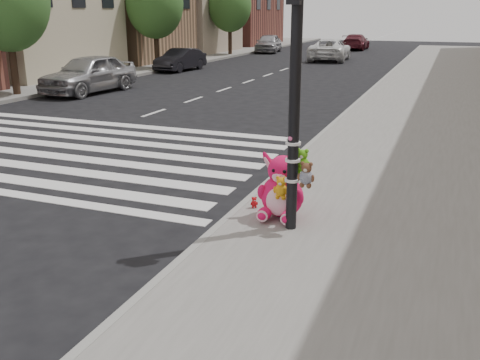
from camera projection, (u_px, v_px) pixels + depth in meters
The scene contains 16 objects.
ground at pixel (72, 258), 7.34m from camera, with size 120.00×120.00×0.00m, color black.
sidewalk_near at pixel (460, 134), 14.47m from camera, with size 7.00×80.00×0.14m, color slate.
sidewalk_far at pixel (103, 71), 29.77m from camera, with size 6.00×80.00×0.14m, color slate.
curb_edge at pixel (334, 124), 15.67m from camera, with size 0.12×80.00×0.15m, color gray.
crosswalk at pixel (58, 145), 13.52m from camera, with size 11.00×6.00×0.01m, color silver, non-canonical shape.
signal_pole at pixel (295, 117), 7.50m from camera, with size 0.67×0.49×4.00m.
tree_far_a at pixel (5, 0), 19.90m from camera, with size 3.20×3.20×5.44m.
tree_far_b at pixel (155, 4), 29.67m from camera, with size 3.20×3.20×5.44m.
tree_far_c at pixel (230, 6), 39.44m from camera, with size 3.20×3.20×5.44m.
pink_bunny at pixel (282, 191), 8.29m from camera, with size 0.74×0.77×1.05m.
red_teddy at pixel (254, 202), 8.78m from camera, with size 0.13×0.09×0.19m, color red, non-canonical shape.
car_silver_far at pixel (89, 74), 21.98m from camera, with size 1.85×4.61×1.57m, color #A4A5A9.
car_dark_far at pixel (180, 60), 30.26m from camera, with size 1.31×3.76×1.24m, color black.
car_white_near at pixel (330, 50), 36.51m from camera, with size 2.41×5.22×1.45m, color white.
car_maroon_near at pixel (356, 42), 46.86m from camera, with size 1.89×4.64×1.35m, color #591923.
car_silver_deep at pixel (268, 43), 43.71m from camera, with size 1.76×4.38×1.49m, color #A7A6AB.
Camera 1 is at (4.59, -5.38, 3.23)m, focal length 40.00 mm.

